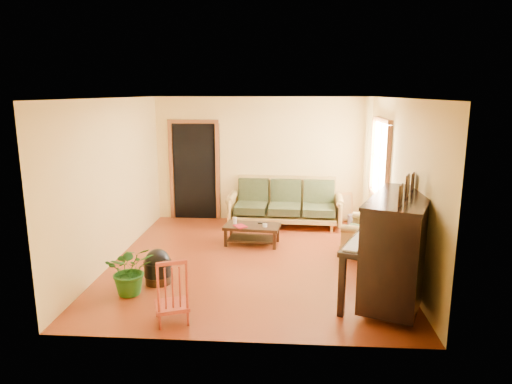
# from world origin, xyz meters

# --- Properties ---
(floor) EXTENTS (5.00, 5.00, 0.00)m
(floor) POSITION_xyz_m (0.00, 0.00, 0.00)
(floor) COLOR #61200C
(floor) RESTS_ON ground
(doorway) EXTENTS (1.08, 0.16, 2.05)m
(doorway) POSITION_xyz_m (-1.45, 2.48, 1.02)
(doorway) COLOR black
(doorway) RESTS_ON floor
(window) EXTENTS (0.12, 1.36, 1.46)m
(window) POSITION_xyz_m (2.21, 1.30, 1.50)
(window) COLOR white
(window) RESTS_ON right_wall
(sofa) EXTENTS (2.32, 1.07, 0.97)m
(sofa) POSITION_xyz_m (0.49, 2.03, 0.49)
(sofa) COLOR #A9843E
(sofa) RESTS_ON floor
(coffee_table) EXTENTS (1.04, 0.64, 0.36)m
(coffee_table) POSITION_xyz_m (-0.08, 0.81, 0.18)
(coffee_table) COLOR black
(coffee_table) RESTS_ON floor
(armchair) EXTENTS (1.12, 1.15, 0.91)m
(armchair) POSITION_xyz_m (1.89, 0.41, 0.45)
(armchair) COLOR #A9843E
(armchair) RESTS_ON floor
(piano) EXTENTS (1.49, 1.85, 1.42)m
(piano) POSITION_xyz_m (1.96, -1.38, 0.71)
(piano) COLOR black
(piano) RESTS_ON floor
(footstool) EXTENTS (0.42, 0.42, 0.38)m
(footstool) POSITION_xyz_m (-1.30, -0.99, 0.19)
(footstool) COLOR black
(footstool) RESTS_ON floor
(red_chair) EXTENTS (0.50, 0.53, 0.82)m
(red_chair) POSITION_xyz_m (-0.82, -2.09, 0.41)
(red_chair) COLOR maroon
(red_chair) RESTS_ON floor
(leaning_frame) EXTENTS (0.49, 0.28, 0.65)m
(leaning_frame) POSITION_xyz_m (1.69, 2.39, 0.32)
(leaning_frame) COLOR #CD9144
(leaning_frame) RESTS_ON floor
(ceramic_crock) EXTENTS (0.20, 0.20, 0.22)m
(ceramic_crock) POSITION_xyz_m (1.88, 2.15, 0.11)
(ceramic_crock) COLOR #314393
(ceramic_crock) RESTS_ON floor
(potted_plant) EXTENTS (0.77, 0.72, 0.70)m
(potted_plant) POSITION_xyz_m (-1.56, -1.37, 0.35)
(potted_plant) COLOR #1B5117
(potted_plant) RESTS_ON floor
(book) EXTENTS (0.28, 0.30, 0.02)m
(book) POSITION_xyz_m (-0.36, 0.63, 0.37)
(book) COLOR maroon
(book) RESTS_ON coffee_table
(candle) EXTENTS (0.09, 0.09, 0.12)m
(candle) POSITION_xyz_m (-0.40, 0.88, 0.42)
(candle) COLOR silver
(candle) RESTS_ON coffee_table
(glass_jar) EXTENTS (0.10, 0.10, 0.05)m
(glass_jar) POSITION_xyz_m (0.15, 0.73, 0.38)
(glass_jar) COLOR silver
(glass_jar) RESTS_ON coffee_table
(remote) EXTENTS (0.17, 0.09, 0.02)m
(remote) POSITION_xyz_m (0.10, 0.90, 0.37)
(remote) COLOR black
(remote) RESTS_ON coffee_table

